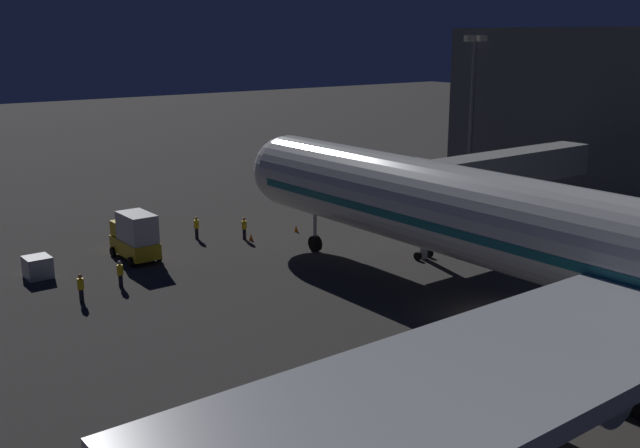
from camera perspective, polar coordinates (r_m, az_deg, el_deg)
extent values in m
plane|color=#383533|center=(43.87, 13.45, -7.12)|extent=(320.00, 320.00, 0.00)
sphere|color=silver|center=(57.02, -2.52, 4.19)|extent=(5.27, 5.27, 5.27)
cube|color=black|center=(55.56, -1.57, 4.91)|extent=(2.96, 1.40, 0.90)
cylinder|color=#B7BABF|center=(31.05, 17.76, -10.71)|extent=(2.58, 5.48, 2.58)
cylinder|color=black|center=(32.51, 13.77, -9.26)|extent=(2.19, 0.15, 2.19)
cylinder|color=#B7BABF|center=(54.95, -0.38, 0.29)|extent=(0.28, 0.28, 2.41)
cylinder|color=black|center=(55.41, -0.38, -1.52)|extent=(0.45, 1.20, 1.20)
cube|color=#9E9E99|center=(59.16, 13.95, 4.15)|extent=(18.88, 2.60, 2.50)
cube|color=#9E9E99|center=(52.21, 7.43, 3.13)|extent=(3.20, 3.40, 3.00)
cube|color=black|center=(51.24, 6.32, 2.95)|extent=(0.70, 3.20, 2.70)
cylinder|color=#B7BABF|center=(53.68, 8.07, -0.39)|extent=(0.56, 0.56, 4.45)
cylinder|color=black|center=(54.61, 8.44, -2.25)|extent=(0.25, 0.60, 0.60)
cylinder|color=black|center=(53.78, 7.55, -2.48)|extent=(0.25, 0.60, 0.60)
cylinder|color=#59595E|center=(76.72, 11.62, 7.98)|extent=(0.40, 0.40, 15.22)
cube|color=#F9EFC6|center=(76.97, 12.38, 13.83)|extent=(1.10, 0.50, 0.60)
cube|color=#F9EFC6|center=(75.61, 11.47, 13.87)|extent=(1.10, 0.50, 0.60)
cube|color=yellow|center=(55.14, -14.09, -1.72)|extent=(2.00, 4.59, 1.10)
cube|color=silver|center=(54.23, -13.95, -0.26)|extent=(1.90, 3.22, 2.05)
cube|color=yellow|center=(56.20, -14.78, -0.30)|extent=(1.80, 1.60, 1.10)
cylinder|color=black|center=(57.12, -13.74, -1.72)|extent=(0.24, 0.70, 0.70)
cylinder|color=black|center=(56.34, -15.70, -2.07)|extent=(0.24, 0.70, 0.70)
cylinder|color=black|center=(54.29, -12.35, -2.47)|extent=(0.24, 0.70, 0.70)
cylinder|color=black|center=(53.48, -14.40, -2.86)|extent=(0.24, 0.70, 0.70)
cube|color=#B7BABF|center=(52.94, -20.97, -3.13)|extent=(1.63, 1.74, 1.45)
cylinder|color=black|center=(49.43, -15.14, -4.25)|extent=(0.28, 0.28, 0.82)
cylinder|color=yellow|center=(49.21, -15.20, -3.44)|extent=(0.40, 0.40, 0.66)
sphere|color=tan|center=(49.08, -15.23, -2.94)|extent=(0.24, 0.24, 0.24)
sphere|color=white|center=(49.06, -15.23, -2.88)|extent=(0.23, 0.23, 0.23)
cylinder|color=black|center=(59.58, -9.50, -0.73)|extent=(0.28, 0.28, 0.90)
cylinder|color=yellow|center=(59.38, -9.53, -0.01)|extent=(0.40, 0.40, 0.64)
sphere|color=tan|center=(59.27, -9.55, 0.40)|extent=(0.24, 0.24, 0.24)
sphere|color=yellow|center=(59.26, -9.55, 0.45)|extent=(0.23, 0.23, 0.23)
cylinder|color=black|center=(47.32, -17.94, -5.29)|extent=(0.28, 0.28, 0.84)
cylinder|color=yellow|center=(47.08, -18.01, -4.42)|extent=(0.40, 0.40, 0.67)
sphere|color=tan|center=(46.94, -18.05, -3.89)|extent=(0.24, 0.24, 0.24)
sphere|color=orange|center=(46.93, -18.06, -3.83)|extent=(0.23, 0.23, 0.23)
cylinder|color=black|center=(58.95, -5.86, -0.78)|extent=(0.28, 0.28, 0.87)
cylinder|color=yellow|center=(58.76, -5.88, -0.07)|extent=(0.40, 0.40, 0.64)
sphere|color=tan|center=(58.65, -5.89, 0.34)|extent=(0.24, 0.24, 0.24)
sphere|color=orange|center=(58.64, -5.89, 0.39)|extent=(0.23, 0.23, 0.23)
cone|color=orange|center=(61.03, -1.86, -0.35)|extent=(0.36, 0.36, 0.55)
cone|color=orange|center=(58.66, -5.35, -1.01)|extent=(0.36, 0.36, 0.55)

